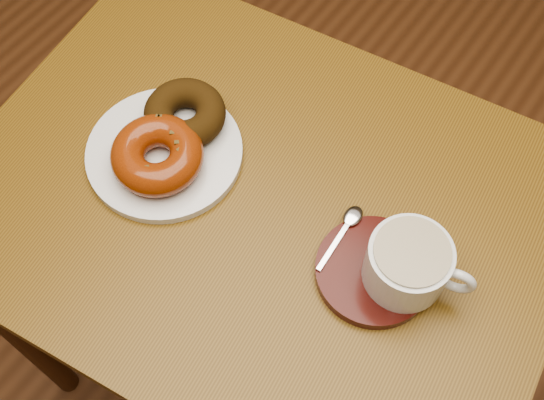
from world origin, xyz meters
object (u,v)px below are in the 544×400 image
Objects in this scene: donut_plate at (165,153)px; coffee_cup at (409,264)px; saucer at (374,271)px; cafe_table at (261,239)px.

coffee_cup is (0.36, 0.03, 0.04)m from donut_plate.
saucer is 1.11× the size of coffee_cup.
saucer is (0.18, -0.00, 0.13)m from cafe_table.
coffee_cup reaches higher than donut_plate.
saucer is at bearing 2.83° from donut_plate.
donut_plate is 1.62× the size of coffee_cup.
saucer is at bearing -7.71° from cafe_table.
cafe_table is 0.22m from saucer.
coffee_cup reaches higher than saucer.
donut_plate is at bearing 171.91° from coffee_cup.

